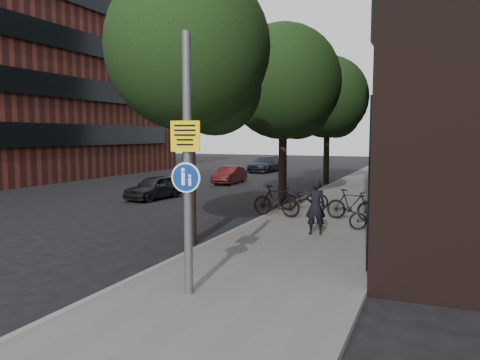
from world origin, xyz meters
The scene contains 15 objects.
ground centered at (0.00, 0.00, 0.00)m, with size 120.00×120.00×0.00m, color black.
sidewalk centered at (0.25, 10.00, 0.06)m, with size 4.50×60.00×0.12m, color #5E5C57.
curb_edge centered at (-2.00, 10.00, 0.07)m, with size 0.15×60.00×0.13m, color slate.
street_tree_near centered at (-2.53, 4.64, 5.11)m, with size 4.40×4.40×7.50m.
street_tree_mid centered at (-2.53, 13.14, 5.11)m, with size 5.00×5.00×7.80m.
street_tree_far centered at (-2.53, 22.14, 5.11)m, with size 5.00×5.00×7.80m.
signpost centered at (-0.50, 0.63, 2.49)m, with size 0.54×0.16×4.69m.
pedestrian centered at (0.43, 6.55, 0.93)m, with size 0.59×0.39×1.62m, color black.
parked_bike_facade_near centered at (2.00, 7.75, 0.53)m, with size 0.55×1.58×0.83m, color black.
parked_bike_facade_far centered at (1.02, 9.28, 0.64)m, with size 0.49×1.73×1.04m, color black.
parked_bike_curb_near centered at (-0.98, 10.65, 0.60)m, with size 0.64×1.83×0.96m, color black.
parked_bike_curb_far centered at (-1.57, 9.01, 0.67)m, with size 0.52×1.82×1.10m, color black.
parked_car_near centered at (-8.51, 11.88, 0.56)m, with size 1.32×3.28×1.12m, color black.
parked_car_mid centered at (-8.07, 19.59, 0.54)m, with size 1.14×3.26×1.07m, color #511718.
parked_car_far centered at (-9.10, 29.16, 0.64)m, with size 1.79×4.41×1.28m, color black.
Camera 1 is at (3.56, -6.69, 3.01)m, focal length 35.00 mm.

